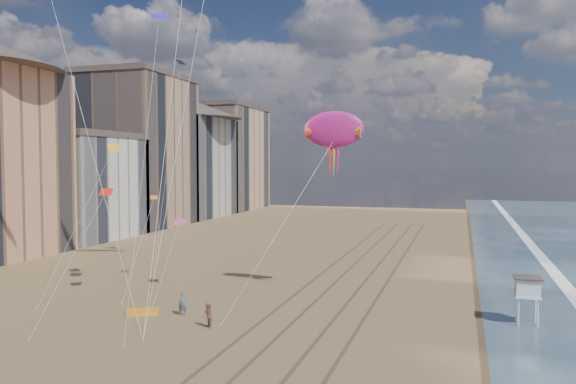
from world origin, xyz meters
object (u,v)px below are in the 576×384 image
(lifeguard_stand, at_px, (528,288))
(grounded_kite, at_px, (143,312))
(show_kite, at_px, (334,130))
(kite_flyer_a, at_px, (183,303))
(kite_flyer_b, at_px, (208,316))

(lifeguard_stand, relative_size, grounded_kite, 1.45)
(grounded_kite, height_order, show_kite, show_kite)
(lifeguard_stand, distance_m, kite_flyer_a, 26.44)
(kite_flyer_a, bearing_deg, kite_flyer_b, -55.60)
(lifeguard_stand, xyz_separation_m, kite_flyer_a, (-25.82, -5.40, -1.82))
(lifeguard_stand, height_order, show_kite, show_kite)
(grounded_kite, relative_size, kite_flyer_b, 1.33)
(show_kite, bearing_deg, grounded_kite, -146.74)
(kite_flyer_a, distance_m, kite_flyer_b, 4.27)
(grounded_kite, relative_size, kite_flyer_a, 1.30)
(show_kite, distance_m, kite_flyer_b, 19.13)
(grounded_kite, distance_m, show_kite, 22.04)
(kite_flyer_a, bearing_deg, grounded_kite, 169.27)
(grounded_kite, distance_m, kite_flyer_b, 7.12)
(show_kite, relative_size, kite_flyer_b, 9.96)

